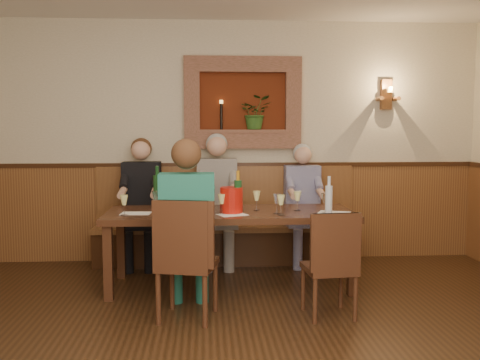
% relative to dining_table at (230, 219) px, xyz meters
% --- Properties ---
extents(room_shell, '(6.04, 6.04, 2.82)m').
position_rel_dining_table_xyz_m(room_shell, '(0.00, -1.85, 1.21)').
color(room_shell, '#C5B794').
rests_on(room_shell, ground).
extents(wainscoting, '(6.02, 6.02, 1.15)m').
position_rel_dining_table_xyz_m(wainscoting, '(0.00, -1.85, -0.09)').
color(wainscoting, brown).
rests_on(wainscoting, ground).
extents(wall_niche, '(1.36, 0.30, 1.06)m').
position_rel_dining_table_xyz_m(wall_niche, '(0.24, 1.09, 1.13)').
color(wall_niche, '#581F0C').
rests_on(wall_niche, ground).
extents(wall_sconce, '(0.25, 0.20, 0.35)m').
position_rel_dining_table_xyz_m(wall_sconce, '(1.90, 1.08, 1.27)').
color(wall_sconce, brown).
rests_on(wall_sconce, ground).
extents(dining_table, '(2.40, 0.90, 0.75)m').
position_rel_dining_table_xyz_m(dining_table, '(0.00, 0.00, 0.00)').
color(dining_table, '#381E11').
rests_on(dining_table, ground).
extents(bench, '(3.00, 0.45, 1.11)m').
position_rel_dining_table_xyz_m(bench, '(0.00, 0.94, -0.35)').
color(bench, '#381E0F').
rests_on(bench, ground).
extents(chair_near_left, '(0.53, 0.53, 1.00)m').
position_rel_dining_table_xyz_m(chair_near_left, '(-0.40, -0.88, -0.38)').
color(chair_near_left, '#381E11').
rests_on(chair_near_left, ground).
extents(chair_near_right, '(0.43, 0.43, 0.89)m').
position_rel_dining_table_xyz_m(chair_near_right, '(0.78, -0.90, -0.42)').
color(chair_near_right, '#381E11').
rests_on(chair_near_right, ground).
extents(person_bench_left, '(0.43, 0.53, 1.45)m').
position_rel_dining_table_xyz_m(person_bench_left, '(-0.96, 0.84, -0.08)').
color(person_bench_left, black).
rests_on(person_bench_left, ground).
extents(person_bench_mid, '(0.45, 0.55, 1.50)m').
position_rel_dining_table_xyz_m(person_bench_mid, '(-0.11, 0.84, -0.05)').
color(person_bench_mid, '#615D59').
rests_on(person_bench_mid, ground).
extents(person_bench_right, '(0.40, 0.49, 1.38)m').
position_rel_dining_table_xyz_m(person_bench_right, '(0.88, 0.84, -0.11)').
color(person_bench_right, navy).
rests_on(person_bench_right, ground).
extents(person_chair_front, '(0.44, 0.54, 1.48)m').
position_rel_dining_table_xyz_m(person_chair_front, '(-0.39, -0.78, -0.06)').
color(person_chair_front, '#1A5D5D').
rests_on(person_chair_front, ground).
extents(spittoon_bucket, '(0.28, 0.28, 0.25)m').
position_rel_dining_table_xyz_m(spittoon_bucket, '(0.01, -0.11, 0.20)').
color(spittoon_bucket, red).
rests_on(spittoon_bucket, dining_table).
extents(wine_bottle_green_a, '(0.09, 0.09, 0.40)m').
position_rel_dining_table_xyz_m(wine_bottle_green_a, '(0.07, -0.12, 0.24)').
color(wine_bottle_green_a, '#19471E').
rests_on(wine_bottle_green_a, dining_table).
extents(wine_bottle_green_b, '(0.10, 0.10, 0.43)m').
position_rel_dining_table_xyz_m(wine_bottle_green_b, '(-0.72, 0.20, 0.26)').
color(wine_bottle_green_b, '#19471E').
rests_on(wine_bottle_green_b, dining_table).
extents(water_bottle, '(0.08, 0.08, 0.36)m').
position_rel_dining_table_xyz_m(water_bottle, '(0.91, -0.29, 0.22)').
color(water_bottle, silver).
rests_on(water_bottle, dining_table).
extents(tasting_sheet_a, '(0.29, 0.22, 0.00)m').
position_rel_dining_table_xyz_m(tasting_sheet_a, '(-0.90, -0.08, 0.08)').
color(tasting_sheet_a, white).
rests_on(tasting_sheet_a, dining_table).
extents(tasting_sheet_b, '(0.31, 0.27, 0.00)m').
position_rel_dining_table_xyz_m(tasting_sheet_b, '(0.01, -0.22, 0.08)').
color(tasting_sheet_b, white).
rests_on(tasting_sheet_b, dining_table).
extents(tasting_sheet_c, '(0.35, 0.31, 0.00)m').
position_rel_dining_table_xyz_m(tasting_sheet_c, '(0.99, -0.17, 0.08)').
color(tasting_sheet_c, white).
rests_on(tasting_sheet_c, dining_table).
extents(tasting_sheet_d, '(0.34, 0.27, 0.00)m').
position_rel_dining_table_xyz_m(tasting_sheet_d, '(-0.49, -0.28, 0.08)').
color(tasting_sheet_d, white).
rests_on(tasting_sheet_d, dining_table).
extents(wine_glass_0, '(0.08, 0.08, 0.19)m').
position_rel_dining_table_xyz_m(wine_glass_0, '(-1.00, -0.19, 0.17)').
color(wine_glass_0, '#F9FB96').
rests_on(wine_glass_0, dining_table).
extents(wine_glass_1, '(0.08, 0.08, 0.19)m').
position_rel_dining_table_xyz_m(wine_glass_1, '(-0.73, 0.09, 0.17)').
color(wine_glass_1, white).
rests_on(wine_glass_1, dining_table).
extents(wine_glass_2, '(0.08, 0.08, 0.19)m').
position_rel_dining_table_xyz_m(wine_glass_2, '(-0.58, -0.18, 0.17)').
color(wine_glass_2, '#F9FB96').
rests_on(wine_glass_2, dining_table).
extents(wine_glass_3, '(0.08, 0.08, 0.19)m').
position_rel_dining_table_xyz_m(wine_glass_3, '(-0.33, 0.14, 0.17)').
color(wine_glass_3, white).
rests_on(wine_glass_3, dining_table).
extents(wine_glass_4, '(0.08, 0.08, 0.19)m').
position_rel_dining_table_xyz_m(wine_glass_4, '(-0.09, -0.17, 0.17)').
color(wine_glass_4, '#F9FB96').
rests_on(wine_glass_4, dining_table).
extents(wine_glass_5, '(0.08, 0.08, 0.19)m').
position_rel_dining_table_xyz_m(wine_glass_5, '(0.26, 0.04, 0.17)').
color(wine_glass_5, '#F9FB96').
rests_on(wine_glass_5, dining_table).
extents(wine_glass_6, '(0.08, 0.08, 0.19)m').
position_rel_dining_table_xyz_m(wine_glass_6, '(0.44, -0.17, 0.17)').
color(wine_glass_6, white).
rests_on(wine_glass_6, dining_table).
extents(wine_glass_7, '(0.08, 0.08, 0.19)m').
position_rel_dining_table_xyz_m(wine_glass_7, '(0.66, -0.00, 0.17)').
color(wine_glass_7, '#F9FB96').
rests_on(wine_glass_7, dining_table).
extents(wine_glass_8, '(0.08, 0.08, 0.19)m').
position_rel_dining_table_xyz_m(wine_glass_8, '(0.90, -0.18, 0.17)').
color(wine_glass_8, white).
rests_on(wine_glass_8, dining_table).
extents(wine_glass_9, '(0.08, 0.08, 0.19)m').
position_rel_dining_table_xyz_m(wine_glass_9, '(-0.21, -0.31, 0.17)').
color(wine_glass_9, '#F9FB96').
rests_on(wine_glass_9, dining_table).
extents(wine_glass_10, '(0.08, 0.08, 0.19)m').
position_rel_dining_table_xyz_m(wine_glass_10, '(0.46, -0.27, 0.17)').
color(wine_glass_10, '#F9FB96').
rests_on(wine_glass_10, dining_table).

